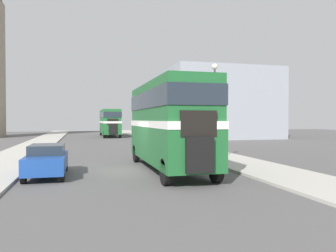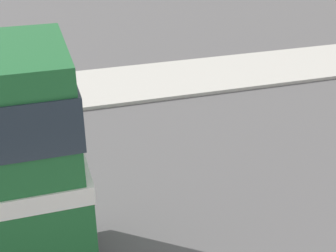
{
  "view_description": "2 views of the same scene",
  "coord_description": "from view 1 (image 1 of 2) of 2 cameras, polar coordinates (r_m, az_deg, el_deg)",
  "views": [
    {
      "loc": [
        -2.28,
        -16.72,
        2.63
      ],
      "look_at": [
        2.01,
        -0.4,
        2.29
      ],
      "focal_mm": 35.0,
      "sensor_mm": 36.0,
      "label": 1
    },
    {
      "loc": [
        9.11,
        3.55,
        6.58
      ],
      "look_at": [
        0.0,
        6.39,
        1.68
      ],
      "focal_mm": 50.0,
      "sensor_mm": 36.0,
      "label": 2
    }
  ],
  "objects": [
    {
      "name": "shop_building_block",
      "position": [
        46.03,
        9.59,
        3.88
      ],
      "size": [
        15.08,
        8.27,
        9.69
      ],
      "color": "#999EA8",
      "rests_on": "ground_plane"
    },
    {
      "name": "bus_distant",
      "position": [
        51.2,
        -10.11,
        0.92
      ],
      "size": [
        2.54,
        10.69,
        4.11
      ],
      "color": "#1E602D",
      "rests_on": "ground_plane"
    },
    {
      "name": "double_decker_bus",
      "position": [
        16.85,
        0.02,
        1.18
      ],
      "size": [
        2.46,
        9.45,
        4.46
      ],
      "color": "#1E602D",
      "rests_on": "ground_plane"
    },
    {
      "name": "car_parked_near",
      "position": [
        16.18,
        -20.33,
        -5.56
      ],
      "size": [
        1.7,
        4.06,
        1.46
      ],
      "color": "#1E479E",
      "rests_on": "ground_plane"
    },
    {
      "name": "ground_plane",
      "position": [
        17.08,
        -6.93,
        -7.72
      ],
      "size": [
        120.0,
        120.0,
        0.0
      ],
      "primitive_type": "plane",
      "color": "#565454"
    },
    {
      "name": "bicycle_on_pavement",
      "position": [
        32.09,
        1.32,
        -2.7
      ],
      "size": [
        0.05,
        1.76,
        0.78
      ],
      "color": "black",
      "rests_on": "sidewalk_right"
    },
    {
      "name": "pedestrian_walking",
      "position": [
        24.79,
        5.79,
        -2.35
      ],
      "size": [
        0.36,
        0.36,
        1.78
      ],
      "color": "#282833",
      "rests_on": "sidewalk_right"
    },
    {
      "name": "sidewalk_right",
      "position": [
        19.18,
        13.62,
        -6.59
      ],
      "size": [
        3.5,
        120.0,
        0.12
      ],
      "color": "#B7B2A8",
      "rests_on": "ground_plane"
    },
    {
      "name": "street_lamp",
      "position": [
        19.92,
        8.12,
        4.95
      ],
      "size": [
        0.36,
        0.36,
        5.86
      ],
      "color": "#38383D",
      "rests_on": "sidewalk_right"
    }
  ]
}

